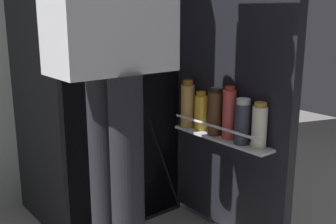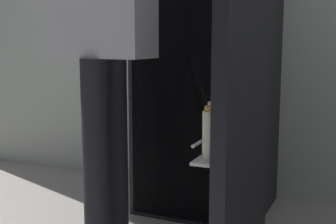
# 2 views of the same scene
# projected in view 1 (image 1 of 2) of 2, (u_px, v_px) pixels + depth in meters

# --- Properties ---
(refrigerator) EXTENTS (0.72, 1.23, 1.73)m
(refrigerator) POSITION_uv_depth(u_px,v_px,m) (106.00, 50.00, 2.02)
(refrigerator) COLOR black
(refrigerator) RESTS_ON ground_plane
(person) EXTENTS (0.54, 0.75, 1.69)m
(person) POSITION_uv_depth(u_px,v_px,m) (114.00, 21.00, 1.39)
(person) COLOR black
(person) RESTS_ON ground_plane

